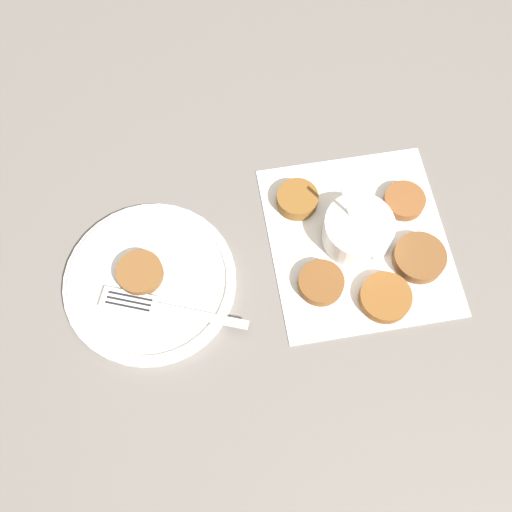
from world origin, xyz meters
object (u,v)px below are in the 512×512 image
at_px(serving_plate, 150,281).
at_px(fork, 158,307).
at_px(sauce_bowl, 358,232).
at_px(fritter_on_plate, 140,273).

xyz_separation_m(serving_plate, fork, (0.04, 0.00, 0.01)).
xyz_separation_m(sauce_bowl, serving_plate, (-0.04, -0.29, -0.02)).
bearing_deg(sauce_bowl, fork, -88.25).
bearing_deg(serving_plate, fork, 0.01).
relative_size(sauce_bowl, fork, 0.58).
bearing_deg(serving_plate, sauce_bowl, 83.09).
height_order(sauce_bowl, fritter_on_plate, sauce_bowl).
bearing_deg(fritter_on_plate, fork, 9.04).
xyz_separation_m(fritter_on_plate, fork, (0.05, 0.01, -0.01)).
bearing_deg(fork, sauce_bowl, 91.75).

